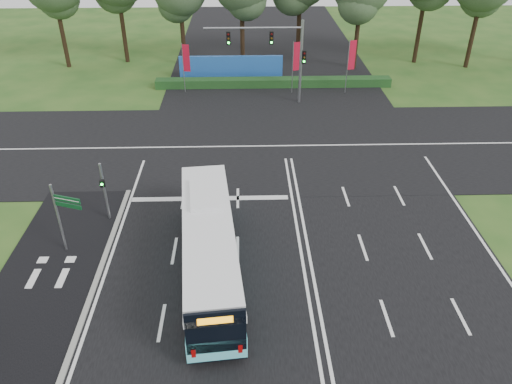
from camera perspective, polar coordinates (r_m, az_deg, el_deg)
ground at (r=26.45m, az=5.09°, el=-6.51°), size 120.00×120.00×0.00m
road_main at (r=26.44m, az=5.10°, el=-6.48°), size 20.00×120.00×0.04m
road_cross at (r=36.56m, az=3.14°, el=5.27°), size 120.00×14.00×0.05m
bike_path at (r=25.84m, az=-23.37°, el=-10.58°), size 5.00×18.00×0.06m
kerb_strip at (r=25.03m, az=-18.20°, el=-10.79°), size 0.25×18.00×0.12m
city_bus at (r=23.91m, az=-5.38°, el=-6.31°), size 3.50×11.59×3.27m
pedestrian_signal at (r=28.72m, az=-16.96°, el=0.22°), size 0.33×0.42×3.58m
street_sign at (r=26.48m, az=-21.24°, el=-2.08°), size 1.50×0.58×4.02m
banner_flag_left at (r=46.02m, az=-8.06°, el=14.60°), size 0.66×0.16×4.49m
banner_flag_mid at (r=45.67m, az=4.54°, el=14.84°), size 0.67×0.25×4.69m
banner_flag_right at (r=46.30m, az=10.78°, el=14.75°), size 0.69×0.25×4.84m
traffic_light_gantry at (r=42.82m, az=2.74°, el=15.99°), size 8.41×0.28×7.00m
hedge at (r=47.90m, az=2.01°, el=12.39°), size 22.00×1.20×0.80m
blue_hoarding at (r=49.97m, az=-2.87°, el=14.06°), size 10.00×0.30×2.20m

